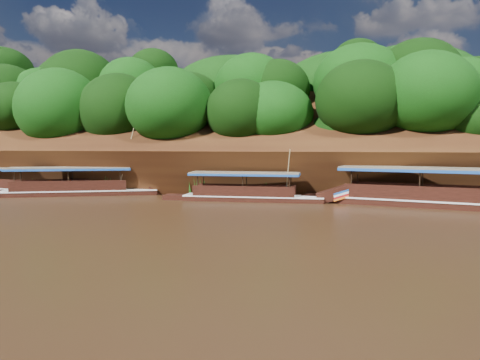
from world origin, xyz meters
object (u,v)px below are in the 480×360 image
Objects in this scene: boat_0 at (448,199)px; boat_3 at (9,187)px; boat_2 at (90,189)px; boat_1 at (262,195)px.

boat_3 is (-36.26, 2.78, -0.11)m from boat_0.
boat_0 is 1.34× the size of boat_3.
boat_2 is at bearing -170.35° from boat_0.
boat_0 is 1.14× the size of boat_2.
boat_3 is at bearing -170.28° from boat_0.
boat_0 is 1.32× the size of boat_1.
boat_0 is 36.37m from boat_3.
boat_2 is at bearing 173.85° from boat_1.
boat_0 is at bearing -6.05° from boat_1.
boat_3 is (-23.23, 1.77, 0.01)m from boat_1.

